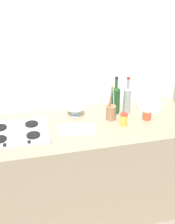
{
  "coord_description": "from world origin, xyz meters",
  "views": [
    {
      "loc": [
        -0.5,
        -2.1,
        2.16
      ],
      "look_at": [
        0.0,
        0.0,
        1.02
      ],
      "focal_mm": 48.63,
      "sensor_mm": 36.0,
      "label": 1
    }
  ],
  "objects_px": {
    "stovetop_hob": "(17,133)",
    "wine_bottle_leftmost": "(116,99)",
    "wine_bottle_mid_left": "(127,99)",
    "utensil_crock": "(111,112)",
    "condiment_jar_front": "(124,119)",
    "plate_stack": "(149,105)",
    "mixing_bowl": "(75,111)",
    "cutting_board": "(76,129)",
    "condiment_jar_rear": "(147,114)"
  },
  "relations": [
    {
      "from": "wine_bottle_mid_left",
      "to": "condiment_jar_rear",
      "type": "height_order",
      "value": "wine_bottle_mid_left"
    },
    {
      "from": "wine_bottle_mid_left",
      "to": "mixing_bowl",
      "type": "distance_m",
      "value": 0.47
    },
    {
      "from": "wine_bottle_mid_left",
      "to": "condiment_jar_rear",
      "type": "bearing_deg",
      "value": -51.83
    },
    {
      "from": "condiment_jar_rear",
      "to": "cutting_board",
      "type": "xyz_separation_m",
      "value": [
        -0.62,
        -0.04,
        -0.03
      ]
    },
    {
      "from": "wine_bottle_leftmost",
      "to": "wine_bottle_mid_left",
      "type": "distance_m",
      "value": 0.1
    },
    {
      "from": "plate_stack",
      "to": "cutting_board",
      "type": "distance_m",
      "value": 0.76
    },
    {
      "from": "stovetop_hob",
      "to": "mixing_bowl",
      "type": "xyz_separation_m",
      "value": [
        0.5,
        0.19,
        0.03
      ]
    },
    {
      "from": "condiment_jar_front",
      "to": "condiment_jar_rear",
      "type": "height_order",
      "value": "condiment_jar_front"
    },
    {
      "from": "wine_bottle_mid_left",
      "to": "utensil_crock",
      "type": "xyz_separation_m",
      "value": [
        -0.17,
        -0.09,
        -0.06
      ]
    },
    {
      "from": "mixing_bowl",
      "to": "condiment_jar_front",
      "type": "xyz_separation_m",
      "value": [
        0.36,
        -0.25,
        0.01
      ]
    },
    {
      "from": "plate_stack",
      "to": "mixing_bowl",
      "type": "distance_m",
      "value": 0.69
    },
    {
      "from": "wine_bottle_mid_left",
      "to": "condiment_jar_rear",
      "type": "relative_size",
      "value": 3.8
    },
    {
      "from": "wine_bottle_leftmost",
      "to": "condiment_jar_front",
      "type": "relative_size",
      "value": 3.06
    },
    {
      "from": "utensil_crock",
      "to": "condiment_jar_front",
      "type": "relative_size",
      "value": 2.94
    },
    {
      "from": "wine_bottle_leftmost",
      "to": "wine_bottle_mid_left",
      "type": "xyz_separation_m",
      "value": [
        0.1,
        -0.02,
        -0.0
      ]
    },
    {
      "from": "stovetop_hob",
      "to": "condiment_jar_front",
      "type": "xyz_separation_m",
      "value": [
        0.86,
        -0.06,
        0.04
      ]
    },
    {
      "from": "wine_bottle_leftmost",
      "to": "utensil_crock",
      "type": "distance_m",
      "value": 0.14
    },
    {
      "from": "mixing_bowl",
      "to": "condiment_jar_rear",
      "type": "height_order",
      "value": "condiment_jar_rear"
    },
    {
      "from": "wine_bottle_leftmost",
      "to": "wine_bottle_mid_left",
      "type": "height_order",
      "value": "wine_bottle_leftmost"
    },
    {
      "from": "utensil_crock",
      "to": "mixing_bowl",
      "type": "bearing_deg",
      "value": 156.47
    },
    {
      "from": "utensil_crock",
      "to": "cutting_board",
      "type": "bearing_deg",
      "value": -160.59
    },
    {
      "from": "cutting_board",
      "to": "condiment_jar_front",
      "type": "bearing_deg",
      "value": -1.63
    },
    {
      "from": "plate_stack",
      "to": "condiment_jar_front",
      "type": "relative_size",
      "value": 2.16
    },
    {
      "from": "plate_stack",
      "to": "mixing_bowl",
      "type": "bearing_deg",
      "value": -179.87
    },
    {
      "from": "wine_bottle_mid_left",
      "to": "condiment_jar_front",
      "type": "height_order",
      "value": "wine_bottle_mid_left"
    },
    {
      "from": "wine_bottle_leftmost",
      "to": "cutting_board",
      "type": "height_order",
      "value": "wine_bottle_leftmost"
    },
    {
      "from": "stovetop_hob",
      "to": "utensil_crock",
      "type": "bearing_deg",
      "value": 4.91
    },
    {
      "from": "mixing_bowl",
      "to": "cutting_board",
      "type": "bearing_deg",
      "value": -98.68
    },
    {
      "from": "wine_bottle_leftmost",
      "to": "condiment_jar_front",
      "type": "xyz_separation_m",
      "value": [
        -0.0,
        -0.23,
        -0.07
      ]
    },
    {
      "from": "stovetop_hob",
      "to": "utensil_crock",
      "type": "height_order",
      "value": "utensil_crock"
    },
    {
      "from": "condiment_jar_front",
      "to": "cutting_board",
      "type": "xyz_separation_m",
      "value": [
        -0.39,
        0.01,
        -0.05
      ]
    },
    {
      "from": "utensil_crock",
      "to": "condiment_jar_front",
      "type": "xyz_separation_m",
      "value": [
        0.07,
        -0.12,
        -0.01
      ]
    },
    {
      "from": "utensil_crock",
      "to": "cutting_board",
      "type": "distance_m",
      "value": 0.35
    },
    {
      "from": "cutting_board",
      "to": "wine_bottle_leftmost",
      "type": "bearing_deg",
      "value": 29.27
    },
    {
      "from": "stovetop_hob",
      "to": "condiment_jar_front",
      "type": "height_order",
      "value": "condiment_jar_front"
    },
    {
      "from": "stovetop_hob",
      "to": "cutting_board",
      "type": "height_order",
      "value": "stovetop_hob"
    },
    {
      "from": "wine_bottle_leftmost",
      "to": "utensil_crock",
      "type": "xyz_separation_m",
      "value": [
        -0.07,
        -0.11,
        -0.06
      ]
    },
    {
      "from": "stovetop_hob",
      "to": "wine_bottle_leftmost",
      "type": "bearing_deg",
      "value": 11.52
    },
    {
      "from": "condiment_jar_front",
      "to": "mixing_bowl",
      "type": "bearing_deg",
      "value": 145.08
    },
    {
      "from": "wine_bottle_mid_left",
      "to": "condiment_jar_front",
      "type": "xyz_separation_m",
      "value": [
        -0.1,
        -0.21,
        -0.07
      ]
    },
    {
      "from": "plate_stack",
      "to": "utensil_crock",
      "type": "xyz_separation_m",
      "value": [
        -0.4,
        -0.13,
        0.04
      ]
    },
    {
      "from": "stovetop_hob",
      "to": "plate_stack",
      "type": "relative_size",
      "value": 2.11
    },
    {
      "from": "wine_bottle_mid_left",
      "to": "condiment_jar_front",
      "type": "relative_size",
      "value": 3.03
    },
    {
      "from": "wine_bottle_leftmost",
      "to": "condiment_jar_front",
      "type": "height_order",
      "value": "wine_bottle_leftmost"
    },
    {
      "from": "stovetop_hob",
      "to": "wine_bottle_mid_left",
      "type": "distance_m",
      "value": 0.98
    },
    {
      "from": "wine_bottle_leftmost",
      "to": "mixing_bowl",
      "type": "bearing_deg",
      "value": 177.43
    },
    {
      "from": "plate_stack",
      "to": "mixing_bowl",
      "type": "relative_size",
      "value": 1.49
    },
    {
      "from": "stovetop_hob",
      "to": "mixing_bowl",
      "type": "bearing_deg",
      "value": 20.84
    },
    {
      "from": "cutting_board",
      "to": "wine_bottle_mid_left",
      "type": "bearing_deg",
      "value": 22.37
    },
    {
      "from": "stovetop_hob",
      "to": "condiment_jar_rear",
      "type": "distance_m",
      "value": 1.09
    }
  ]
}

